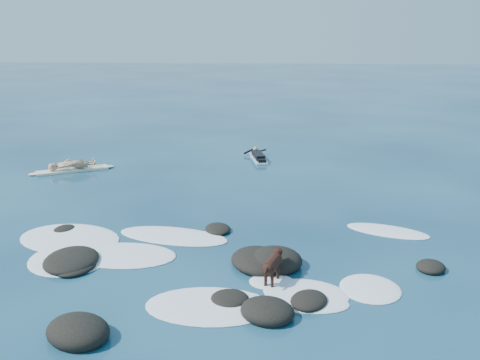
{
  "coord_description": "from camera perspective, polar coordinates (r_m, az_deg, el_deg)",
  "views": [
    {
      "loc": [
        2.86,
        -13.59,
        5.94
      ],
      "look_at": [
        1.79,
        4.0,
        0.9
      ],
      "focal_mm": 40.0,
      "sensor_mm": 36.0,
      "label": 1
    }
  ],
  "objects": [
    {
      "name": "ground",
      "position": [
        15.11,
        -7.79,
        -7.35
      ],
      "size": [
        160.0,
        160.0,
        0.0
      ],
      "primitive_type": "plane",
      "color": "#0A2642",
      "rests_on": "ground"
    },
    {
      "name": "reef_rocks",
      "position": [
        14.04,
        -15.53,
        -9.17
      ],
      "size": [
        15.14,
        7.33,
        0.63
      ],
      "color": "black",
      "rests_on": "ground"
    },
    {
      "name": "breaking_foam",
      "position": [
        14.36,
        -6.41,
        -8.54
      ],
      "size": [
        12.59,
        6.67,
        0.12
      ],
      "color": "white",
      "rests_on": "ground"
    },
    {
      "name": "standing_surfer_rig",
      "position": [
        23.82,
        -17.59,
        2.74
      ],
      "size": [
        3.31,
        1.94,
        2.03
      ],
      "rotation": [
        0.0,
        0.0,
        0.48
      ],
      "color": "#F0E3C0",
      "rests_on": "ground"
    },
    {
      "name": "paddling_surfer_rig",
      "position": [
        24.99,
        1.95,
        2.55
      ],
      "size": [
        1.21,
        2.51,
        0.43
      ],
      "rotation": [
        0.0,
        0.0,
        1.78
      ],
      "color": "silver",
      "rests_on": "ground"
    },
    {
      "name": "dog",
      "position": [
        12.94,
        3.52,
        -8.83
      ],
      "size": [
        0.55,
        1.21,
        0.79
      ],
      "rotation": [
        0.0,
        0.0,
        1.26
      ],
      "color": "black",
      "rests_on": "ground"
    }
  ]
}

